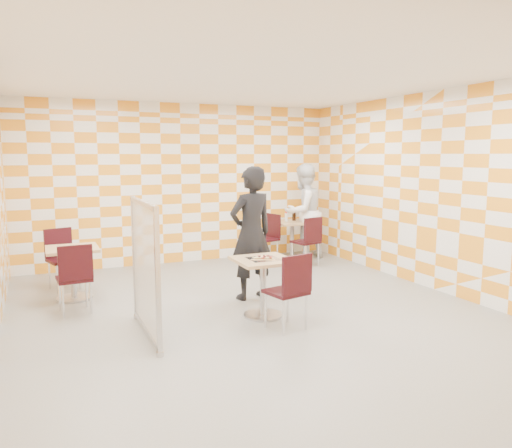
{
  "coord_description": "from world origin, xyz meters",
  "views": [
    {
      "loc": [
        -2.49,
        -5.72,
        2.05
      ],
      "look_at": [
        0.1,
        0.2,
        1.15
      ],
      "focal_mm": 35.0,
      "sensor_mm": 36.0,
      "label": 1
    }
  ],
  "objects_px": {
    "chair_main_front": "(291,286)",
    "man_white": "(303,212)",
    "partition": "(145,268)",
    "sport_bottle": "(286,217)",
    "chair_empty_near": "(75,273)",
    "chair_empty_far": "(61,254)",
    "second_table": "(292,233)",
    "main_table": "(263,277)",
    "empty_table": "(73,264)",
    "soda_bottle": "(294,215)",
    "chair_second_front": "(309,238)",
    "chair_second_side": "(269,234)",
    "man_dark": "(251,233)"
  },
  "relations": [
    {
      "from": "chair_second_side",
      "to": "chair_empty_far",
      "type": "bearing_deg",
      "value": -173.05
    },
    {
      "from": "chair_second_front",
      "to": "man_dark",
      "type": "height_order",
      "value": "man_dark"
    },
    {
      "from": "chair_main_front",
      "to": "soda_bottle",
      "type": "relative_size",
      "value": 4.02
    },
    {
      "from": "second_table",
      "to": "man_dark",
      "type": "height_order",
      "value": "man_dark"
    },
    {
      "from": "chair_second_front",
      "to": "partition",
      "type": "height_order",
      "value": "partition"
    },
    {
      "from": "partition",
      "to": "soda_bottle",
      "type": "xyz_separation_m",
      "value": [
        3.58,
        3.19,
        0.06
      ]
    },
    {
      "from": "empty_table",
      "to": "man_dark",
      "type": "distance_m",
      "value": 2.57
    },
    {
      "from": "chair_main_front",
      "to": "chair_second_side",
      "type": "height_order",
      "value": "same"
    },
    {
      "from": "chair_main_front",
      "to": "chair_second_front",
      "type": "height_order",
      "value": "same"
    },
    {
      "from": "empty_table",
      "to": "man_white",
      "type": "distance_m",
      "value": 4.52
    },
    {
      "from": "empty_table",
      "to": "partition",
      "type": "distance_m",
      "value": 2.02
    },
    {
      "from": "chair_second_side",
      "to": "partition",
      "type": "distance_m",
      "value": 4.24
    },
    {
      "from": "chair_empty_far",
      "to": "sport_bottle",
      "type": "bearing_deg",
      "value": 7.88
    },
    {
      "from": "chair_second_front",
      "to": "soda_bottle",
      "type": "xyz_separation_m",
      "value": [
        0.13,
        0.84,
        0.31
      ]
    },
    {
      "from": "chair_empty_far",
      "to": "soda_bottle",
      "type": "height_order",
      "value": "soda_bottle"
    },
    {
      "from": "chair_empty_near",
      "to": "chair_empty_far",
      "type": "bearing_deg",
      "value": 94.03
    },
    {
      "from": "partition",
      "to": "empty_table",
      "type": "bearing_deg",
      "value": 109.26
    },
    {
      "from": "main_table",
      "to": "man_dark",
      "type": "bearing_deg",
      "value": 77.23
    },
    {
      "from": "empty_table",
      "to": "soda_bottle",
      "type": "relative_size",
      "value": 3.26
    },
    {
      "from": "second_table",
      "to": "empty_table",
      "type": "bearing_deg",
      "value": -163.6
    },
    {
      "from": "main_table",
      "to": "chair_main_front",
      "type": "bearing_deg",
      "value": -83.42
    },
    {
      "from": "partition",
      "to": "chair_second_front",
      "type": "bearing_deg",
      "value": 34.28
    },
    {
      "from": "main_table",
      "to": "sport_bottle",
      "type": "bearing_deg",
      "value": 58.33
    },
    {
      "from": "chair_empty_near",
      "to": "main_table",
      "type": "bearing_deg",
      "value": -25.49
    },
    {
      "from": "partition",
      "to": "sport_bottle",
      "type": "relative_size",
      "value": 7.75
    },
    {
      "from": "chair_main_front",
      "to": "man_white",
      "type": "xyz_separation_m",
      "value": [
        2.12,
        3.55,
        0.39
      ]
    },
    {
      "from": "chair_main_front",
      "to": "second_table",
      "type": "bearing_deg",
      "value": 62.13
    },
    {
      "from": "chair_empty_far",
      "to": "partition",
      "type": "bearing_deg",
      "value": -73.17
    },
    {
      "from": "chair_empty_near",
      "to": "man_white",
      "type": "xyz_separation_m",
      "value": [
        4.37,
        1.88,
        0.39
      ]
    },
    {
      "from": "man_dark",
      "to": "man_white",
      "type": "xyz_separation_m",
      "value": [
        2.01,
        2.11,
        -0.01
      ]
    },
    {
      "from": "empty_table",
      "to": "man_dark",
      "type": "bearing_deg",
      "value": -22.46
    },
    {
      "from": "chair_empty_near",
      "to": "sport_bottle",
      "type": "bearing_deg",
      "value": 26.43
    },
    {
      "from": "second_table",
      "to": "chair_second_front",
      "type": "distance_m",
      "value": 0.76
    },
    {
      "from": "chair_main_front",
      "to": "chair_empty_near",
      "type": "height_order",
      "value": "same"
    },
    {
      "from": "chair_second_front",
      "to": "man_dark",
      "type": "distance_m",
      "value": 2.31
    },
    {
      "from": "chair_second_front",
      "to": "soda_bottle",
      "type": "height_order",
      "value": "soda_bottle"
    },
    {
      "from": "man_dark",
      "to": "soda_bottle",
      "type": "bearing_deg",
      "value": -141.08
    },
    {
      "from": "chair_empty_far",
      "to": "chair_second_side",
      "type": "bearing_deg",
      "value": 6.95
    },
    {
      "from": "empty_table",
      "to": "man_dark",
      "type": "xyz_separation_m",
      "value": [
        2.34,
        -0.97,
        0.44
      ]
    },
    {
      "from": "main_table",
      "to": "man_white",
      "type": "distance_m",
      "value": 3.68
    },
    {
      "from": "man_white",
      "to": "soda_bottle",
      "type": "relative_size",
      "value": 8.13
    },
    {
      "from": "main_table",
      "to": "soda_bottle",
      "type": "height_order",
      "value": "soda_bottle"
    },
    {
      "from": "second_table",
      "to": "partition",
      "type": "height_order",
      "value": "partition"
    },
    {
      "from": "chair_empty_near",
      "to": "sport_bottle",
      "type": "xyz_separation_m",
      "value": [
        4.07,
        2.02,
        0.29
      ]
    },
    {
      "from": "main_table",
      "to": "chair_empty_far",
      "type": "distance_m",
      "value": 3.37
    },
    {
      "from": "chair_empty_far",
      "to": "second_table",
      "type": "bearing_deg",
      "value": 6.98
    },
    {
      "from": "partition",
      "to": "sport_bottle",
      "type": "distance_m",
      "value": 4.64
    },
    {
      "from": "chair_second_side",
      "to": "man_white",
      "type": "bearing_deg",
      "value": -1.16
    },
    {
      "from": "main_table",
      "to": "empty_table",
      "type": "xyz_separation_m",
      "value": [
        -2.16,
        1.79,
        0.0
      ]
    },
    {
      "from": "second_table",
      "to": "man_dark",
      "type": "xyz_separation_m",
      "value": [
        -1.81,
        -2.19,
        0.44
      ]
    }
  ]
}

